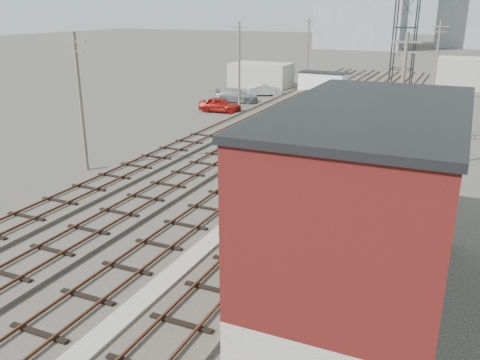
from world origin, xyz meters
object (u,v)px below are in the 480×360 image
Objects in this scene: switch_stand at (299,124)px; car_grey at (236,96)px; car_silver at (265,90)px; site_trailer at (323,82)px; signal_mast at (262,231)px; car_red at (220,105)px.

car_grey reaches higher than switch_stand.
car_silver is 0.82× the size of car_grey.
site_trailer reaches higher than car_grey.
signal_mast is 0.82× the size of car_red.
site_trailer is 13.45m from car_grey.
signal_mast is 40.46m from car_grey.
switch_stand is (-6.79, 25.80, -1.55)m from signal_mast.
car_red is 1.07× the size of car_silver.
car_silver is (0.36, 11.71, -0.07)m from car_red.
signal_mast is 45.13m from car_silver.
car_red is (-16.85, 30.28, -1.35)m from signal_mast.
car_silver is at bearing 111.44° from signal_mast.
site_trailer is 18.56m from car_red.
car_red is at bearing 119.10° from signal_mast.
car_red reaches higher than car_silver.
car_silver is at bearing 123.00° from switch_stand.
car_grey is at bearing -117.47° from site_trailer.
car_red is 0.88× the size of car_grey.
switch_stand is 18.87m from car_silver.
site_trailer is (-10.75, 47.80, -0.82)m from signal_mast.
site_trailer is at bearing -39.28° from car_grey.
car_grey is (-7.00, -11.47, -0.55)m from site_trailer.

